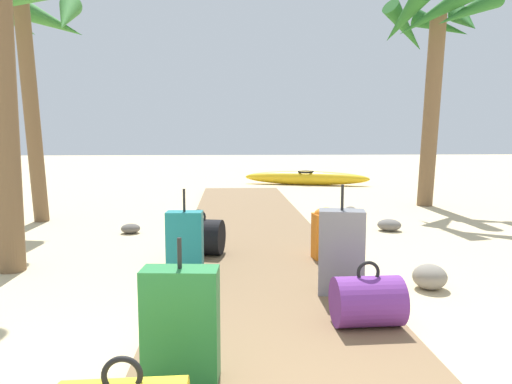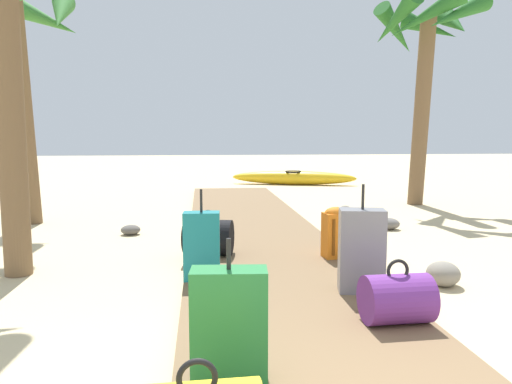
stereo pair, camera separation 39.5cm
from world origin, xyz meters
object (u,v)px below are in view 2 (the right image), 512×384
(duffel_bag_purple, at_px, (397,298))
(suitcase_green, at_px, (229,325))
(backpack_orange, at_px, (336,231))
(palm_tree_far_left, at_px, (16,27))
(duffel_bag_black, at_px, (208,237))
(palm_tree_far_right, at_px, (425,46))
(kayak, at_px, (293,178))
(suitcase_grey, at_px, (362,250))
(suitcase_teal, at_px, (202,246))

(duffel_bag_purple, height_order, suitcase_green, suitcase_green)
(backpack_orange, relative_size, palm_tree_far_left, 0.15)
(duffel_bag_black, xyz_separation_m, palm_tree_far_right, (4.26, 3.81, 2.86))
(duffel_bag_purple, distance_m, kayak, 10.47)
(duffel_bag_black, relative_size, palm_tree_far_right, 0.15)
(palm_tree_far_right, bearing_deg, backpack_orange, -125.30)
(suitcase_grey, distance_m, palm_tree_far_left, 6.12)
(suitcase_grey, bearing_deg, duffel_bag_black, 131.94)
(suitcase_green, distance_m, duffel_bag_black, 2.78)
(backpack_orange, height_order, kayak, backpack_orange)
(suitcase_teal, distance_m, kayak, 9.58)
(suitcase_green, bearing_deg, duffel_bag_black, 91.41)
(suitcase_grey, distance_m, palm_tree_far_right, 6.59)
(suitcase_teal, distance_m, palm_tree_far_right, 6.97)
(suitcase_green, distance_m, kayak, 11.34)
(suitcase_green, distance_m, palm_tree_far_right, 8.27)
(palm_tree_far_left, bearing_deg, suitcase_teal, -50.99)
(suitcase_grey, height_order, suitcase_teal, suitcase_grey)
(backpack_orange, distance_m, palm_tree_far_left, 5.59)
(backpack_orange, bearing_deg, duffel_bag_black, 168.66)
(palm_tree_far_right, bearing_deg, suitcase_teal, -132.55)
(backpack_orange, xyz_separation_m, duffel_bag_black, (-1.37, 0.28, -0.09))
(suitcase_teal, relative_size, suitcase_green, 1.07)
(palm_tree_far_left, bearing_deg, duffel_bag_black, -41.02)
(palm_tree_far_left, relative_size, kayak, 1.05)
(suitcase_teal, xyz_separation_m, palm_tree_far_right, (4.34, 4.72, 2.74))
(duffel_bag_black, relative_size, palm_tree_far_left, 0.16)
(suitcase_grey, height_order, suitcase_green, suitcase_grey)
(duffel_bag_black, bearing_deg, kayak, 72.73)
(kayak, bearing_deg, backpack_orange, -98.00)
(suitcase_green, distance_m, palm_tree_far_left, 6.46)
(suitcase_green, bearing_deg, palm_tree_far_left, 118.69)
(suitcase_green, height_order, duffel_bag_black, suitcase_green)
(palm_tree_far_left, bearing_deg, palm_tree_far_right, 11.24)
(suitcase_teal, xyz_separation_m, kayak, (2.65, 9.20, -0.19))
(suitcase_grey, bearing_deg, suitcase_teal, 159.82)
(suitcase_teal, bearing_deg, suitcase_grey, -20.18)
(suitcase_green, relative_size, palm_tree_far_left, 0.21)
(suitcase_teal, distance_m, duffel_bag_black, 0.93)
(suitcase_grey, distance_m, duffel_bag_black, 1.90)
(suitcase_grey, relative_size, palm_tree_far_left, 0.24)
(suitcase_teal, height_order, kayak, suitcase_teal)
(backpack_orange, bearing_deg, suitcase_teal, -156.04)
(suitcase_grey, relative_size, kayak, 0.26)
(backpack_orange, distance_m, suitcase_green, 2.82)
(duffel_bag_purple, relative_size, suitcase_green, 0.61)
(duffel_bag_purple, height_order, kayak, duffel_bag_purple)
(palm_tree_far_left, relative_size, palm_tree_far_right, 0.93)
(suitcase_teal, bearing_deg, suitcase_green, -85.62)
(palm_tree_far_left, bearing_deg, suitcase_grey, -43.42)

